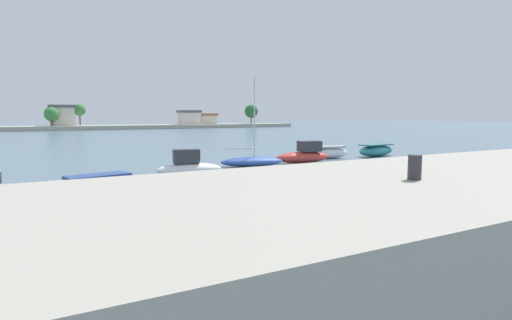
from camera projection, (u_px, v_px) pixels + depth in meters
The scene contains 12 objects.
ground_plane at pixel (271, 207), 18.32m from camera, with size 400.00×400.00×0.00m, color slate.
seawall_embankment at pixel (439, 221), 10.94m from camera, with size 68.71×7.28×2.51m, color #9E998C.
mooring_bollard at pixel (415, 167), 9.79m from camera, with size 0.31×0.31×0.58m, color #2D2D33.
moored_boat_1 at pixel (98, 187), 20.04m from camera, with size 3.87×2.18×1.18m.
moored_boat_2 at pixel (189, 167), 27.40m from camera, with size 4.45×2.09×1.78m.
moored_boat_3 at pixel (252, 161), 32.56m from camera, with size 5.23×2.99×6.93m.
moored_boat_4 at pixel (304, 155), 35.00m from camera, with size 5.03×2.15×1.83m.
moored_boat_5 at pixel (330, 152), 38.57m from camera, with size 3.66×1.82×1.14m.
moored_boat_6 at pixel (376, 150), 40.60m from camera, with size 4.85×2.30×1.17m.
mooring_buoy_0 at pixel (296, 180), 24.98m from camera, with size 0.28×0.28×0.28m, color white.
mooring_buoy_1 at pixel (154, 178), 25.47m from camera, with size 0.41×0.41×0.41m, color white.
distant_shoreline at pixel (76, 124), 110.74m from camera, with size 136.51×11.10×7.21m.
Camera 1 is at (-9.42, -15.35, 4.03)m, focal length 29.44 mm.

